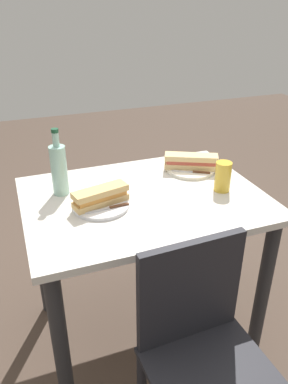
# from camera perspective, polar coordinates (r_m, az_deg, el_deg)

# --- Properties ---
(ground_plane) EXTENTS (8.00, 8.00, 0.00)m
(ground_plane) POSITION_cam_1_polar(r_m,az_deg,el_deg) (2.10, 0.00, -19.60)
(ground_plane) COLOR #47382D
(dining_table) EXTENTS (1.00, 0.75, 0.78)m
(dining_table) POSITION_cam_1_polar(r_m,az_deg,el_deg) (1.69, 0.00, -4.82)
(dining_table) COLOR beige
(dining_table) RESTS_ON ground
(chair_far) EXTENTS (0.42, 0.42, 0.85)m
(chair_far) POSITION_cam_1_polar(r_m,az_deg,el_deg) (1.39, 8.66, -21.99)
(chair_far) COLOR black
(chair_far) RESTS_ON ground
(plate_near) EXTENTS (0.23, 0.23, 0.01)m
(plate_near) POSITION_cam_1_polar(r_m,az_deg,el_deg) (1.86, 6.96, 3.40)
(plate_near) COLOR silver
(plate_near) RESTS_ON dining_table
(baguette_sandwich_near) EXTENTS (0.26, 0.17, 0.07)m
(baguette_sandwich_near) POSITION_cam_1_polar(r_m,az_deg,el_deg) (1.85, 7.04, 4.57)
(baguette_sandwich_near) COLOR #DBB77A
(baguette_sandwich_near) RESTS_ON plate_near
(knife_near) EXTENTS (0.16, 0.10, 0.01)m
(knife_near) POSITION_cam_1_polar(r_m,az_deg,el_deg) (1.81, 7.36, 3.01)
(knife_near) COLOR silver
(knife_near) RESTS_ON plate_near
(plate_far) EXTENTS (0.23, 0.23, 0.01)m
(plate_far) POSITION_cam_1_polar(r_m,az_deg,el_deg) (1.54, -6.43, -1.98)
(plate_far) COLOR white
(plate_far) RESTS_ON dining_table
(baguette_sandwich_far) EXTENTS (0.24, 0.12, 0.07)m
(baguette_sandwich_far) POSITION_cam_1_polar(r_m,az_deg,el_deg) (1.52, -6.51, -0.62)
(baguette_sandwich_far) COLOR tan
(baguette_sandwich_far) RESTS_ON plate_far
(knife_far) EXTENTS (0.18, 0.02, 0.01)m
(knife_far) POSITION_cam_1_polar(r_m,az_deg,el_deg) (1.50, -5.11, -2.35)
(knife_far) COLOR silver
(knife_far) RESTS_ON plate_far
(water_bottle) EXTENTS (0.07, 0.07, 0.29)m
(water_bottle) POSITION_cam_1_polar(r_m,az_deg,el_deg) (1.63, -12.58, 3.41)
(water_bottle) COLOR #99C6B7
(water_bottle) RESTS_ON dining_table
(beer_glass) EXTENTS (0.07, 0.07, 0.13)m
(beer_glass) POSITION_cam_1_polar(r_m,az_deg,el_deg) (1.67, 11.70, 2.27)
(beer_glass) COLOR gold
(beer_glass) RESTS_ON dining_table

